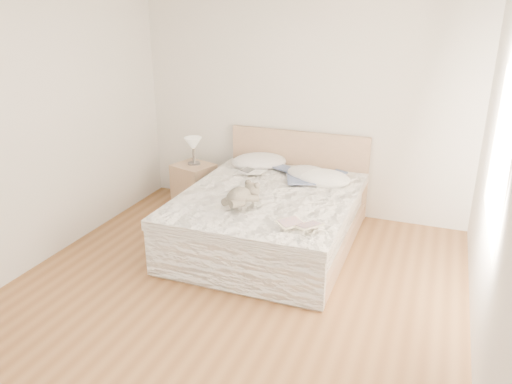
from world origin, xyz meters
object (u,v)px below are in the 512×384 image
at_px(table_lamp, 193,145).
at_px(childrens_book, 300,225).
at_px(nightstand, 194,186).
at_px(teddy_bear, 239,203).
at_px(photo_book, 253,172).
at_px(bed, 271,216).

bearing_deg(table_lamp, childrens_book, -38.51).
distance_m(nightstand, teddy_bear, 1.63).
height_order(photo_book, childrens_book, same).
bearing_deg(photo_book, teddy_bear, -67.02).
relative_size(photo_book, teddy_bear, 0.78).
distance_m(table_lamp, photo_book, 0.91).
relative_size(bed, teddy_bear, 5.88).
xyz_separation_m(bed, photo_book, (-0.36, 0.41, 0.32)).
relative_size(table_lamp, photo_book, 1.19).
bearing_deg(nightstand, table_lamp, 92.19).
bearing_deg(bed, table_lamp, 152.90).
height_order(nightstand, table_lamp, table_lamp).
xyz_separation_m(bed, childrens_book, (0.53, -0.77, 0.32)).
xyz_separation_m(childrens_book, teddy_bear, (-0.67, 0.23, 0.02)).
distance_m(photo_book, childrens_book, 1.49).
bearing_deg(nightstand, bed, -26.19).
bearing_deg(childrens_book, photo_book, 164.07).
bearing_deg(childrens_book, teddy_bear, -162.00).
bearing_deg(table_lamp, nightstand, -87.81).
height_order(table_lamp, photo_book, table_lamp).
height_order(bed, teddy_bear, bed).
bearing_deg(teddy_bear, childrens_book, -0.83).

